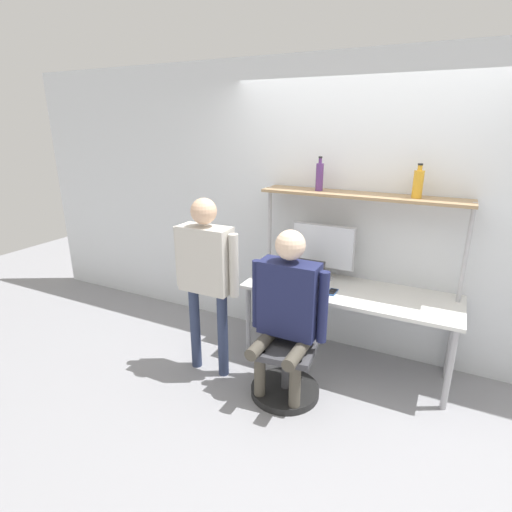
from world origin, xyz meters
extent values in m
plane|color=gray|center=(0.00, 0.00, 0.00)|extent=(12.00, 12.00, 0.00)
cube|color=silver|center=(0.00, 0.71, 1.35)|extent=(8.00, 0.06, 2.70)
cube|color=silver|center=(0.00, 0.35, 0.72)|extent=(1.84, 0.66, 0.03)
cylinder|color=#A5A5AA|center=(-0.86, 0.08, 0.35)|extent=(0.05, 0.05, 0.70)
cylinder|color=#A5A5AA|center=(0.86, 0.08, 0.35)|extent=(0.05, 0.05, 0.70)
cylinder|color=#A5A5AA|center=(-0.86, 0.62, 0.35)|extent=(0.05, 0.05, 0.70)
cylinder|color=#A5A5AA|center=(0.86, 0.62, 0.35)|extent=(0.05, 0.05, 0.70)
cube|color=#997A56|center=(0.00, 0.52, 1.54)|extent=(1.74, 0.30, 0.02)
cylinder|color=#B2B2B7|center=(-0.85, 0.52, 0.78)|extent=(0.04, 0.04, 1.55)
cylinder|color=#B2B2B7|center=(0.85, 0.52, 0.78)|extent=(0.04, 0.04, 1.55)
cylinder|color=#B7B7BC|center=(-0.32, 0.52, 0.74)|extent=(0.23, 0.23, 0.01)
cylinder|color=#B7B7BC|center=(-0.32, 0.52, 0.80)|extent=(0.06, 0.06, 0.10)
cube|color=#B7B7BC|center=(-0.32, 0.53, 1.04)|extent=(0.59, 0.01, 0.41)
cube|color=silver|center=(-0.32, 0.52, 1.04)|extent=(0.57, 0.02, 0.39)
cube|color=#333338|center=(-0.38, 0.20, 0.74)|extent=(0.31, 0.24, 0.01)
cube|color=black|center=(-0.38, 0.19, 0.74)|extent=(0.26, 0.13, 0.00)
cube|color=#333338|center=(-0.38, 0.28, 0.85)|extent=(0.31, 0.10, 0.23)
cube|color=black|center=(-0.38, 0.28, 0.85)|extent=(0.27, 0.08, 0.20)
cube|color=#264C8C|center=(-0.12, 0.24, 0.74)|extent=(0.07, 0.15, 0.01)
cube|color=black|center=(-0.12, 0.24, 0.74)|extent=(0.06, 0.13, 0.00)
cylinder|color=black|center=(-0.32, -0.31, 0.03)|extent=(0.56, 0.56, 0.06)
cylinder|color=#4C4C51|center=(-0.32, -0.31, 0.23)|extent=(0.06, 0.06, 0.35)
cube|color=#3F3F44|center=(-0.32, -0.31, 0.43)|extent=(0.51, 0.51, 0.05)
cube|color=#3F3F44|center=(-0.34, -0.10, 0.68)|extent=(0.42, 0.09, 0.45)
cylinder|color=#4C473D|center=(-0.47, -0.48, 0.23)|extent=(0.09, 0.09, 0.46)
cylinder|color=#4C473D|center=(-0.17, -0.48, 0.23)|extent=(0.09, 0.09, 0.46)
cylinder|color=#4C473D|center=(-0.47, -0.45, 0.50)|extent=(0.10, 0.38, 0.10)
cylinder|color=#4C473D|center=(-0.17, -0.45, 0.50)|extent=(0.10, 0.38, 0.10)
cube|color=#1E234C|center=(-0.32, -0.28, 0.84)|extent=(0.46, 0.20, 0.59)
cylinder|color=#1E234C|center=(-0.59, -0.28, 0.83)|extent=(0.08, 0.08, 0.56)
cylinder|color=#1E234C|center=(-0.04, -0.28, 0.83)|extent=(0.08, 0.08, 0.56)
sphere|color=beige|center=(-0.32, -0.28, 1.27)|extent=(0.23, 0.23, 0.23)
cylinder|color=#2D3856|center=(-1.20, -0.30, 0.39)|extent=(0.09, 0.09, 0.78)
cylinder|color=#2D3856|center=(-0.91, -0.30, 0.39)|extent=(0.09, 0.09, 0.78)
cube|color=beige|center=(-1.05, -0.30, 1.06)|extent=(0.44, 0.20, 0.55)
cylinder|color=beige|center=(-1.32, -0.30, 1.04)|extent=(0.08, 0.08, 0.52)
cylinder|color=beige|center=(-0.79, -0.30, 1.04)|extent=(0.08, 0.08, 0.52)
sphere|color=#D8AD8C|center=(-1.05, -0.30, 1.46)|extent=(0.21, 0.21, 0.21)
cylinder|color=gold|center=(0.43, 0.52, 1.66)|extent=(0.08, 0.08, 0.22)
cylinder|color=gold|center=(0.43, 0.52, 1.79)|extent=(0.04, 0.04, 0.04)
cylinder|color=black|center=(0.43, 0.52, 1.82)|extent=(0.04, 0.04, 0.01)
cylinder|color=#593372|center=(-0.38, 0.52, 1.67)|extent=(0.07, 0.07, 0.24)
cylinder|color=#593372|center=(-0.38, 0.52, 1.81)|extent=(0.03, 0.03, 0.04)
cylinder|color=black|center=(-0.38, 0.52, 1.84)|extent=(0.03, 0.03, 0.01)
camera|label=1|loc=(0.71, -2.89, 2.12)|focal=28.00mm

